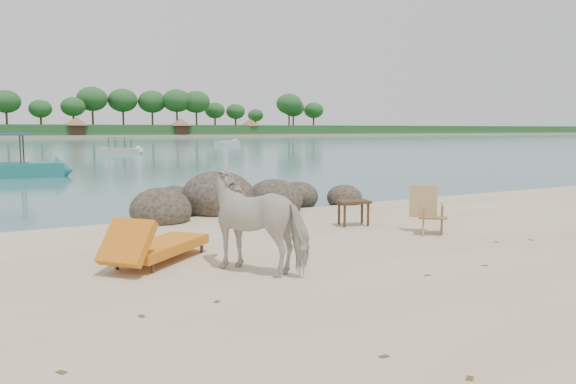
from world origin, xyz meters
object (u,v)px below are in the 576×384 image
cow (260,221)px  deck_chair (433,212)px  side_table (353,215)px  boulders (232,202)px  lounge_chair (162,242)px

cow → deck_chair: bearing=158.2°
side_table → deck_chair: size_ratio=0.72×
boulders → lounge_chair: bearing=-125.8°
boulders → side_table: size_ratio=9.77×
cow → side_table: (3.48, 2.38, -0.48)m
boulders → lounge_chair: size_ratio=2.96×
lounge_chair → deck_chair: bearing=-44.2°
boulders → deck_chair: bearing=-65.9°
lounge_chair → deck_chair: deck_chair is taller
cow → lounge_chair: cow is taller
boulders → side_table: bearing=-67.5°
boulders → cow: (-2.10, -5.72, 0.49)m
boulders → side_table: (1.38, -3.33, 0.01)m
cow → side_table: 4.24m
side_table → boulders: bearing=126.1°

